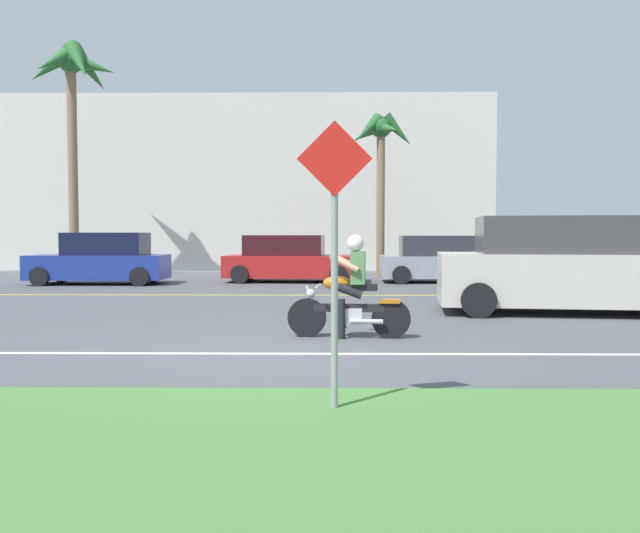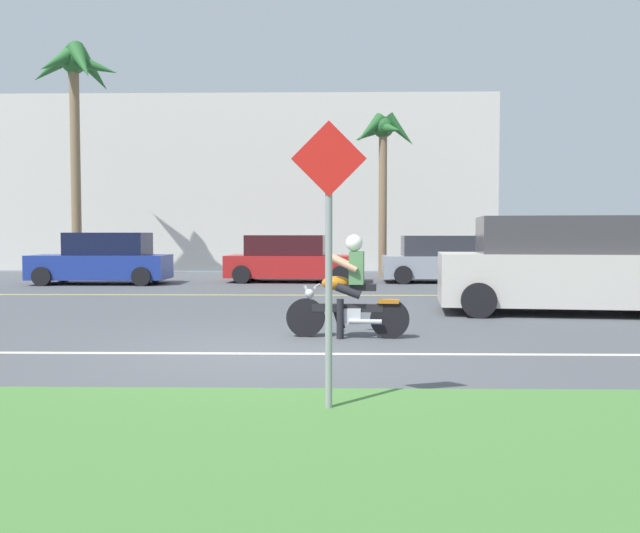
% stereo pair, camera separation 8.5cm
% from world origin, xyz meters
% --- Properties ---
extents(ground, '(56.00, 30.00, 0.04)m').
position_xyz_m(ground, '(0.00, 3.00, -0.02)').
color(ground, '#4C4F54').
extents(grass_median, '(56.00, 3.80, 0.06)m').
position_xyz_m(grass_median, '(0.00, -4.10, 0.03)').
color(grass_median, '#477A38').
rests_on(grass_median, ground).
extents(lane_line_near, '(50.40, 0.12, 0.01)m').
position_xyz_m(lane_line_near, '(0.00, -0.08, 0.00)').
color(lane_line_near, silver).
rests_on(lane_line_near, ground).
extents(lane_line_far, '(50.40, 0.12, 0.01)m').
position_xyz_m(lane_line_far, '(0.00, 8.00, 0.00)').
color(lane_line_far, yellow).
rests_on(lane_line_far, ground).
extents(motorcyclist, '(1.80, 0.59, 1.51)m').
position_xyz_m(motorcyclist, '(1.03, 1.26, 0.64)').
color(motorcyclist, black).
rests_on(motorcyclist, ground).
extents(suv_nearby, '(5.02, 2.55, 1.85)m').
position_xyz_m(suv_nearby, '(5.27, 4.33, 0.90)').
color(suv_nearby, beige).
rests_on(suv_nearby, ground).
extents(parked_car_0, '(4.07, 1.82, 1.56)m').
position_xyz_m(parked_car_0, '(-6.18, 11.59, 0.73)').
color(parked_car_0, navy).
rests_on(parked_car_0, ground).
extents(parked_car_1, '(4.32, 2.19, 1.48)m').
position_xyz_m(parked_car_1, '(-0.51, 12.63, 0.70)').
color(parked_car_1, '#AD1E1E').
rests_on(parked_car_1, ground).
extents(parked_car_2, '(4.15, 1.99, 1.47)m').
position_xyz_m(parked_car_2, '(4.35, 12.51, 0.69)').
color(parked_car_2, '#8C939E').
rests_on(parked_car_2, ground).
extents(palm_tree_0, '(3.31, 3.24, 8.23)m').
position_xyz_m(palm_tree_0, '(-8.32, 15.16, 6.85)').
color(palm_tree_0, '#846B4C').
rests_on(palm_tree_0, ground).
extents(palm_tree_1, '(2.38, 2.56, 5.71)m').
position_xyz_m(palm_tree_1, '(2.52, 14.80, 4.63)').
color(palm_tree_1, '#846B4C').
rests_on(palm_tree_1, ground).
extents(street_sign, '(0.62, 0.06, 2.44)m').
position_xyz_m(street_sign, '(0.77, -2.90, 1.49)').
color(street_sign, gray).
rests_on(street_sign, ground).
extents(building_far, '(21.30, 4.00, 7.30)m').
position_xyz_m(building_far, '(-3.08, 21.00, 3.65)').
color(building_far, beige).
rests_on(building_far, ground).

